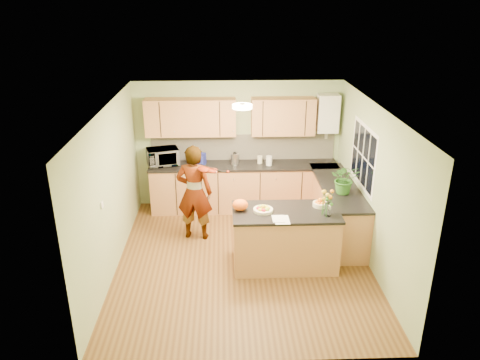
{
  "coord_description": "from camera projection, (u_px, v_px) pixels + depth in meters",
  "views": [
    {
      "loc": [
        -0.29,
        -6.54,
        4.05
      ],
      "look_at": [
        -0.03,
        0.5,
        1.2
      ],
      "focal_mm": 35.0,
      "sensor_mm": 36.0,
      "label": 1
    }
  ],
  "objects": [
    {
      "name": "upper_cabinets",
      "position": [
        229.0,
        117.0,
        8.82
      ],
      "size": [
        3.2,
        0.34,
        0.7
      ],
      "color": "#B9784A",
      "rests_on": "wall_back"
    },
    {
      "name": "peninsula_island",
      "position": [
        285.0,
        238.0,
        7.3
      ],
      "size": [
        1.64,
        0.84,
        0.94
      ],
      "color": "#B9784A",
      "rests_on": "floor"
    },
    {
      "name": "wall_left",
      "position": [
        111.0,
        191.0,
        7.05
      ],
      "size": [
        0.02,
        4.5,
        2.5
      ],
      "primitive_type": "cube",
      "color": "#96B07E",
      "rests_on": "floor"
    },
    {
      "name": "jar_white",
      "position": [
        269.0,
        161.0,
        8.97
      ],
      "size": [
        0.14,
        0.14,
        0.18
      ],
      "primitive_type": "cylinder",
      "rotation": [
        0.0,
        0.0,
        0.17
      ],
      "color": "white",
      "rests_on": "back_counter"
    },
    {
      "name": "wall_front",
      "position": [
        252.0,
        271.0,
        5.04
      ],
      "size": [
        4.0,
        0.02,
        2.5
      ],
      "primitive_type": "cube",
      "color": "#96B07E",
      "rests_on": "floor"
    },
    {
      "name": "orange_bag",
      "position": [
        240.0,
        205.0,
        7.12
      ],
      "size": [
        0.28,
        0.25,
        0.18
      ],
      "primitive_type": "ellipsoid",
      "rotation": [
        0.0,
        0.0,
        -0.21
      ],
      "color": "#FB5F14",
      "rests_on": "peninsula_island"
    },
    {
      "name": "violin",
      "position": [
        205.0,
        169.0,
        7.61
      ],
      "size": [
        0.66,
        0.57,
        0.17
      ],
      "primitive_type": null,
      "rotation": [
        0.17,
        0.0,
        -0.61
      ],
      "color": "#491804",
      "rests_on": "violinist"
    },
    {
      "name": "blue_box",
      "position": [
        198.0,
        159.0,
        9.0
      ],
      "size": [
        0.31,
        0.26,
        0.22
      ],
      "primitive_type": "cube",
      "rotation": [
        0.0,
        0.0,
        -0.26
      ],
      "color": "navy",
      "rests_on": "back_counter"
    },
    {
      "name": "boiler",
      "position": [
        328.0,
        113.0,
        8.87
      ],
      "size": [
        0.4,
        0.3,
        0.86
      ],
      "color": "white",
      "rests_on": "wall_back"
    },
    {
      "name": "orange_bowl",
      "position": [
        320.0,
        203.0,
        7.27
      ],
      "size": [
        0.23,
        0.23,
        0.13
      ],
      "color": "#F9F1C7",
      "rests_on": "peninsula_island"
    },
    {
      "name": "window_right",
      "position": [
        363.0,
        156.0,
        7.63
      ],
      "size": [
        0.01,
        1.3,
        1.05
      ],
      "color": "white",
      "rests_on": "wall_right"
    },
    {
      "name": "potted_plant",
      "position": [
        345.0,
        179.0,
        7.66
      ],
      "size": [
        0.51,
        0.46,
        0.51
      ],
      "primitive_type": "imported",
      "rotation": [
        0.0,
        0.0,
        -0.16
      ],
      "color": "#316E24",
      "rests_on": "right_counter"
    },
    {
      "name": "floor",
      "position": [
        243.0,
        260.0,
        7.59
      ],
      "size": [
        4.5,
        4.5,
        0.0
      ],
      "primitive_type": "plane",
      "color": "brown",
      "rests_on": "ground"
    },
    {
      "name": "splashback",
      "position": [
        243.0,
        147.0,
        9.21
      ],
      "size": [
        3.6,
        0.02,
        0.52
      ],
      "primitive_type": "cube",
      "color": "beige",
      "rests_on": "back_counter"
    },
    {
      "name": "violinist",
      "position": [
        194.0,
        193.0,
        8.0
      ],
      "size": [
        0.68,
        0.5,
        1.7
      ],
      "primitive_type": "imported",
      "rotation": [
        0.0,
        0.0,
        2.98
      ],
      "color": "#E4AE8B",
      "rests_on": "floor"
    },
    {
      "name": "light_switch",
      "position": [
        102.0,
        205.0,
        6.48
      ],
      "size": [
        0.02,
        0.09,
        0.09
      ],
      "primitive_type": "cube",
      "color": "white",
      "rests_on": "wall_left"
    },
    {
      "name": "right_counter",
      "position": [
        337.0,
        209.0,
        8.26
      ],
      "size": [
        0.62,
        2.24,
        0.94
      ],
      "color": "#B9784A",
      "rests_on": "floor"
    },
    {
      "name": "papers",
      "position": [
        282.0,
        220.0,
        6.85
      ],
      "size": [
        0.22,
        0.3,
        0.01
      ],
      "primitive_type": "cube",
      "color": "white",
      "rests_on": "peninsula_island"
    },
    {
      "name": "jar_cream",
      "position": [
        260.0,
        160.0,
        9.08
      ],
      "size": [
        0.12,
        0.12,
        0.15
      ],
      "primitive_type": "cylinder",
      "rotation": [
        0.0,
        0.0,
        -0.3
      ],
      "color": "#F9F1C7",
      "rests_on": "back_counter"
    },
    {
      "name": "fruit_dish",
      "position": [
        263.0,
        209.0,
        7.1
      ],
      "size": [
        0.3,
        0.3,
        0.1
      ],
      "color": "#F9F1C7",
      "rests_on": "peninsula_island"
    },
    {
      "name": "back_counter",
      "position": [
        244.0,
        187.0,
        9.22
      ],
      "size": [
        3.64,
        0.62,
        0.94
      ],
      "color": "#B9784A",
      "rests_on": "floor"
    },
    {
      "name": "kettle",
      "position": [
        235.0,
        158.0,
        9.02
      ],
      "size": [
        0.15,
        0.15,
        0.29
      ],
      "rotation": [
        0.0,
        0.0,
        -0.35
      ],
      "color": "#B8B8BD",
      "rests_on": "back_counter"
    },
    {
      "name": "wall_right",
      "position": [
        373.0,
        187.0,
        7.19
      ],
      "size": [
        0.02,
        4.5,
        2.5
      ],
      "primitive_type": "cube",
      "color": "#96B07E",
      "rests_on": "floor"
    },
    {
      "name": "wall_back",
      "position": [
        238.0,
        144.0,
        9.21
      ],
      "size": [
        4.0,
        0.02,
        2.5
      ],
      "primitive_type": "cube",
      "color": "#96B07E",
      "rests_on": "floor"
    },
    {
      "name": "microwave",
      "position": [
        163.0,
        157.0,
        8.97
      ],
      "size": [
        0.67,
        0.54,
        0.32
      ],
      "primitive_type": "imported",
      "rotation": [
        0.0,
        0.0,
        0.28
      ],
      "color": "white",
      "rests_on": "back_counter"
    },
    {
      "name": "flower_vase",
      "position": [
        329.0,
        198.0,
        6.87
      ],
      "size": [
        0.24,
        0.24,
        0.44
      ],
      "rotation": [
        0.0,
        0.0,
        0.01
      ],
      "color": "silver",
      "rests_on": "peninsula_island"
    },
    {
      "name": "ceiling_lamp",
      "position": [
        242.0,
        106.0,
        6.95
      ],
      "size": [
        0.3,
        0.3,
        0.07
      ],
      "color": "#FFEABF",
      "rests_on": "ceiling"
    },
    {
      "name": "ceiling",
      "position": [
        243.0,
        109.0,
        6.65
      ],
      "size": [
        4.0,
        4.5,
        0.02
      ],
      "primitive_type": "cube",
      "color": "white",
      "rests_on": "wall_back"
    }
  ]
}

